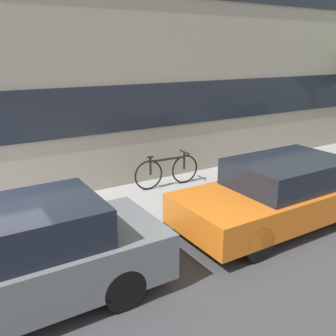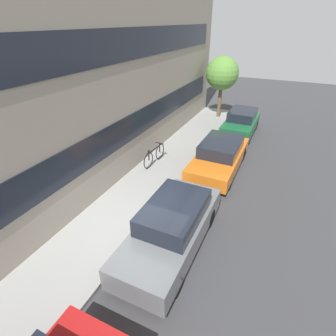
% 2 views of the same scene
% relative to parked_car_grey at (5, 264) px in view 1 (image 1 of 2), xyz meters
% --- Properties ---
extents(parked_car_grey, '(4.41, 1.69, 1.47)m').
position_rel_parked_car_grey_xyz_m(parked_car_grey, '(0.00, 0.00, 0.00)').
color(parked_car_grey, slate).
rests_on(parked_car_grey, ground_plane).
extents(parked_car_orange, '(4.38, 1.78, 1.34)m').
position_rel_parked_car_grey_xyz_m(parked_car_orange, '(5.16, -0.00, -0.05)').
color(parked_car_orange, '#D16619').
rests_on(parked_car_orange, ground_plane).
extents(bicycle, '(1.75, 0.44, 0.85)m').
position_rel_parked_car_grey_xyz_m(bicycle, '(4.18, 2.78, -0.18)').
color(bicycle, black).
rests_on(bicycle, sidewalk_strip).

